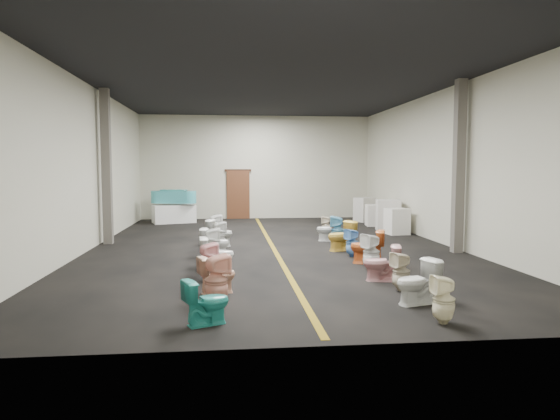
{
  "coord_description": "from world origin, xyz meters",
  "views": [
    {
      "loc": [
        -1.24,
        -13.97,
        2.22
      ],
      "look_at": [
        0.32,
        1.0,
        0.95
      ],
      "focal_mm": 32.0,
      "sensor_mm": 36.0,
      "label": 1
    }
  ],
  "objects_px": {
    "toilet_left_1": "(216,280)",
    "toilet_left_9": "(215,228)",
    "appliance_crate_d": "(365,210)",
    "toilet_left_7": "(219,236)",
    "toilet_right_10": "(326,226)",
    "toilet_right_5": "(367,247)",
    "toilet_right_4": "(371,252)",
    "toilet_left_8": "(220,233)",
    "toilet_right_3": "(382,263)",
    "toilet_right_8": "(338,230)",
    "appliance_crate_a": "(397,221)",
    "appliance_crate_c": "(376,215)",
    "toilet_right_1": "(417,282)",
    "toilet_right_6": "(352,243)",
    "toilet_left_0": "(207,302)",
    "toilet_left_5": "(212,246)",
    "toilet_left_2": "(217,275)",
    "bathtub": "(174,197)",
    "toilet_left_3": "(208,262)",
    "toilet_left_4": "(217,254)",
    "toilet_right_2": "(401,272)",
    "toilet_right_0": "(444,300)",
    "toilet_left_6": "(215,242)",
    "appliance_crate_b": "(388,215)",
    "toilet_right_7": "(341,236)",
    "toilet_right_9": "(328,229)",
    "display_table": "(174,214)"
  },
  "relations": [
    {
      "from": "toilet_left_7",
      "to": "toilet_left_9",
      "type": "xyz_separation_m",
      "value": [
        -0.15,
        1.75,
        0.02
      ]
    },
    {
      "from": "toilet_left_3",
      "to": "toilet_right_3",
      "type": "xyz_separation_m",
      "value": [
        3.4,
        -0.34,
        -0.02
      ]
    },
    {
      "from": "appliance_crate_a",
      "to": "toilet_left_1",
      "type": "height_order",
      "value": "appliance_crate_a"
    },
    {
      "from": "toilet_right_8",
      "to": "toilet_right_10",
      "type": "relative_size",
      "value": 1.25
    },
    {
      "from": "toilet_left_1",
      "to": "toilet_left_9",
      "type": "height_order",
      "value": "toilet_left_1"
    },
    {
      "from": "toilet_right_8",
      "to": "toilet_right_9",
      "type": "relative_size",
      "value": 1.17
    },
    {
      "from": "appliance_crate_b",
      "to": "toilet_left_6",
      "type": "height_order",
      "value": "appliance_crate_b"
    },
    {
      "from": "appliance_crate_d",
      "to": "toilet_right_0",
      "type": "relative_size",
      "value": 1.41
    },
    {
      "from": "toilet_right_10",
      "to": "toilet_right_0",
      "type": "bearing_deg",
      "value": 13.19
    },
    {
      "from": "toilet_left_4",
      "to": "toilet_left_6",
      "type": "distance_m",
      "value": 1.83
    },
    {
      "from": "toilet_left_8",
      "to": "toilet_right_8",
      "type": "height_order",
      "value": "toilet_right_8"
    },
    {
      "from": "toilet_right_6",
      "to": "toilet_right_4",
      "type": "bearing_deg",
      "value": -22.76
    },
    {
      "from": "toilet_left_8",
      "to": "toilet_right_3",
      "type": "height_order",
      "value": "toilet_left_8"
    },
    {
      "from": "toilet_left_2",
      "to": "toilet_left_6",
      "type": "distance_m",
      "value": 3.72
    },
    {
      "from": "appliance_crate_b",
      "to": "toilet_left_0",
      "type": "xyz_separation_m",
      "value": [
        -5.95,
        -10.12,
        -0.22
      ]
    },
    {
      "from": "toilet_left_4",
      "to": "toilet_left_0",
      "type": "bearing_deg",
      "value": 174.22
    },
    {
      "from": "appliance_crate_a",
      "to": "toilet_right_1",
      "type": "xyz_separation_m",
      "value": [
        -2.58,
        -8.44,
        -0.06
      ]
    },
    {
      "from": "toilet_left_7",
      "to": "toilet_right_6",
      "type": "bearing_deg",
      "value": -127.27
    },
    {
      "from": "toilet_left_8",
      "to": "toilet_right_0",
      "type": "height_order",
      "value": "toilet_left_8"
    },
    {
      "from": "toilet_left_8",
      "to": "toilet_left_9",
      "type": "relative_size",
      "value": 0.92
    },
    {
      "from": "toilet_left_2",
      "to": "toilet_right_4",
      "type": "relative_size",
      "value": 0.83
    },
    {
      "from": "toilet_right_8",
      "to": "toilet_left_1",
      "type": "bearing_deg",
      "value": -8.33
    },
    {
      "from": "toilet_right_10",
      "to": "toilet_left_3",
      "type": "bearing_deg",
      "value": -16.59
    },
    {
      "from": "toilet_right_2",
      "to": "toilet_right_8",
      "type": "relative_size",
      "value": 0.84
    },
    {
      "from": "toilet_left_3",
      "to": "toilet_left_4",
      "type": "xyz_separation_m",
      "value": [
        0.16,
        0.92,
        -0.01
      ]
    },
    {
      "from": "toilet_left_3",
      "to": "toilet_right_6",
      "type": "distance_m",
      "value": 4.23
    },
    {
      "from": "toilet_left_0",
      "to": "toilet_right_10",
      "type": "xyz_separation_m",
      "value": [
        3.47,
        8.81,
        0.01
      ]
    },
    {
      "from": "toilet_right_4",
      "to": "toilet_left_0",
      "type": "bearing_deg",
      "value": -68.62
    },
    {
      "from": "appliance_crate_b",
      "to": "toilet_left_2",
      "type": "height_order",
      "value": "appliance_crate_b"
    },
    {
      "from": "toilet_left_2",
      "to": "toilet_right_9",
      "type": "bearing_deg",
      "value": -47.92
    },
    {
      "from": "display_table",
      "to": "bathtub",
      "type": "xyz_separation_m",
      "value": [
        0.0,
        0.0,
        0.7
      ]
    },
    {
      "from": "toilet_left_4",
      "to": "toilet_left_1",
      "type": "bearing_deg",
      "value": 176.32
    },
    {
      "from": "toilet_left_4",
      "to": "toilet_right_4",
      "type": "height_order",
      "value": "toilet_right_4"
    },
    {
      "from": "appliance_crate_b",
      "to": "toilet_left_9",
      "type": "bearing_deg",
      "value": -161.6
    },
    {
      "from": "toilet_right_3",
      "to": "toilet_right_2",
      "type": "bearing_deg",
      "value": 19.87
    },
    {
      "from": "toilet_left_3",
      "to": "toilet_left_5",
      "type": "distance_m",
      "value": 1.79
    },
    {
      "from": "appliance_crate_d",
      "to": "toilet_left_7",
      "type": "relative_size",
      "value": 1.26
    },
    {
      "from": "appliance_crate_c",
      "to": "toilet_right_1",
      "type": "height_order",
      "value": "appliance_crate_c"
    },
    {
      "from": "toilet_right_5",
      "to": "toilet_right_7",
      "type": "bearing_deg",
      "value": -154.09
    },
    {
      "from": "bathtub",
      "to": "toilet_right_4",
      "type": "height_order",
      "value": "bathtub"
    },
    {
      "from": "toilet_left_3",
      "to": "toilet_left_6",
      "type": "bearing_deg",
      "value": -25.08
    },
    {
      "from": "toilet_right_5",
      "to": "toilet_right_4",
      "type": "bearing_deg",
      "value": 10.5
    },
    {
      "from": "toilet_right_8",
      "to": "appliance_crate_a",
      "type": "bearing_deg",
      "value": 150.34
    },
    {
      "from": "display_table",
      "to": "toilet_right_3",
      "type": "relative_size",
      "value": 2.29
    },
    {
      "from": "toilet_left_2",
      "to": "toilet_right_3",
      "type": "distance_m",
      "value": 3.26
    },
    {
      "from": "toilet_left_0",
      "to": "toilet_left_5",
      "type": "xyz_separation_m",
      "value": [
        -0.07,
        4.53,
        0.09
      ]
    },
    {
      "from": "toilet_right_10",
      "to": "toilet_right_5",
      "type": "bearing_deg",
      "value": 14.53
    },
    {
      "from": "toilet_right_2",
      "to": "toilet_right_3",
      "type": "distance_m",
      "value": 0.81
    },
    {
      "from": "toilet_left_5",
      "to": "toilet_right_1",
      "type": "distance_m",
      "value": 5.14
    },
    {
      "from": "toilet_right_3",
      "to": "toilet_right_10",
      "type": "xyz_separation_m",
      "value": [
        0.17,
        6.4,
        -0.02
      ]
    }
  ]
}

